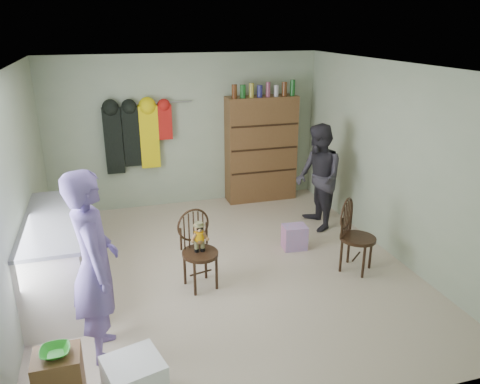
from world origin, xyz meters
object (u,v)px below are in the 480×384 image
object	(u,v)px
counter	(57,257)
chair_front	(198,244)
chair_far	(354,233)
dresser	(261,148)

from	to	relation	value
counter	chair_front	xyz separation A→B (m)	(1.56, -0.26, 0.06)
chair_front	counter	bearing A→B (deg)	156.99
chair_front	chair_far	xyz separation A→B (m)	(1.92, -0.17, -0.03)
chair_far	dresser	bearing A→B (deg)	54.32
dresser	chair_front	bearing A→B (deg)	-122.69
chair_front	chair_far	world-z (taller)	chair_far
chair_far	dresser	xyz separation A→B (m)	(-0.28, 2.73, 0.41)
chair_front	dresser	world-z (taller)	dresser
counter	chair_far	size ratio (longest dim) A/B	1.98
counter	dresser	distance (m)	3.96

